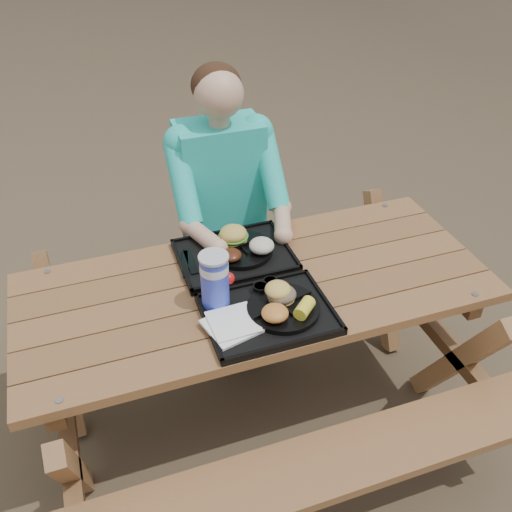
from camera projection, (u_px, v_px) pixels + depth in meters
name	position (u px, v px, depth m)	size (l,w,h in m)	color
ground	(256.00, 409.00, 2.63)	(60.00, 60.00, 0.00)	#999999
picnic_table	(256.00, 352.00, 2.40)	(1.80, 1.49, 0.75)	#999999
tray_near	(268.00, 315.00, 2.02)	(0.45, 0.35, 0.02)	black
tray_far	(235.00, 256.00, 2.30)	(0.45, 0.35, 0.02)	black
plate_near	(283.00, 308.00, 2.02)	(0.26, 0.26, 0.02)	black
plate_far	(241.00, 250.00, 2.31)	(0.26, 0.26, 0.02)	black
napkin_stack	(231.00, 325.00, 1.95)	(0.17, 0.17, 0.02)	white
soda_cup	(215.00, 281.00, 2.00)	(0.10, 0.10, 0.20)	#1C31D6
condiment_bbq	(260.00, 289.00, 2.10)	(0.06, 0.06, 0.03)	black
condiment_mustard	(270.00, 283.00, 2.12)	(0.05, 0.05, 0.03)	yellow
sandwich	(282.00, 288.00, 2.02)	(0.10, 0.10, 0.10)	#E5BB50
mac_cheese	(275.00, 313.00, 1.95)	(0.09, 0.09, 0.05)	#CF8536
corn_cob	(304.00, 308.00, 1.97)	(0.08, 0.08, 0.05)	#FFF035
cutlery_far	(190.00, 261.00, 2.25)	(0.03, 0.17, 0.01)	black
burger	(233.00, 230.00, 2.31)	(0.11, 0.11, 0.10)	gold
baked_beans	(231.00, 255.00, 2.23)	(0.08, 0.08, 0.04)	#4C200F
potato_salad	(262.00, 246.00, 2.26)	(0.10, 0.10, 0.06)	beige
diner	(223.00, 221.00, 2.73)	(0.48, 0.84, 1.28)	#1CC5BF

